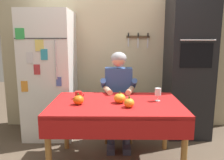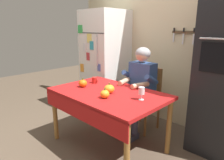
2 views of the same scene
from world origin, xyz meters
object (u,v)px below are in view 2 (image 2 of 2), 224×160
object	(u,v)px
pumpkin_small	(109,89)
pumpkin_large	(83,83)
chair_behind_person	(146,95)
wine_glass	(142,91)
coffee_mug	(95,80)
seated_person	(139,84)
dining_table	(107,99)
refrigerator	(105,62)
pumpkin_medium	(105,94)

from	to	relation	value
pumpkin_small	pumpkin_large	bearing A→B (deg)	-171.40
chair_behind_person	wine_glass	size ratio (longest dim) A/B	6.39
wine_glass	pumpkin_small	distance (m)	0.43
coffee_mug	wine_glass	distance (m)	0.89
seated_person	pumpkin_large	xyz separation A→B (m)	(-0.43, -0.67, 0.05)
dining_table	coffee_mug	distance (m)	0.48
wine_glass	chair_behind_person	bearing A→B (deg)	120.49
refrigerator	pumpkin_medium	bearing A→B (deg)	-43.95
pumpkin_medium	pumpkin_small	xyz separation A→B (m)	(-0.09, 0.16, 0.01)
wine_glass	pumpkin_large	xyz separation A→B (m)	(-0.85, -0.14, -0.05)
dining_table	seated_person	world-z (taller)	seated_person
chair_behind_person	seated_person	distance (m)	0.29
coffee_mug	pumpkin_large	distance (m)	0.24
seated_person	pumpkin_medium	xyz separation A→B (m)	(0.09, -0.76, 0.05)
seated_person	pumpkin_small	world-z (taller)	seated_person
refrigerator	chair_behind_person	size ratio (longest dim) A/B	1.94
coffee_mug	pumpkin_large	xyz separation A→B (m)	(0.04, -0.24, 0.01)
dining_table	pumpkin_large	world-z (taller)	pumpkin_large
wine_glass	pumpkin_medium	size ratio (longest dim) A/B	1.27
chair_behind_person	refrigerator	bearing A→B (deg)	174.78
coffee_mug	refrigerator	bearing A→B (deg)	126.33
refrigerator	coffee_mug	xyz separation A→B (m)	(0.52, -0.71, -0.12)
coffee_mug	wine_glass	xyz separation A→B (m)	(0.89, -0.09, 0.06)
chair_behind_person	pumpkin_small	xyz separation A→B (m)	(0.00, -0.79, 0.28)
refrigerator	pumpkin_small	bearing A→B (deg)	-41.72
dining_table	chair_behind_person	bearing A→B (deg)	87.13
seated_person	coffee_mug	bearing A→B (deg)	-137.18
coffee_mug	pumpkin_large	world-z (taller)	pumpkin_large
pumpkin_large	pumpkin_small	xyz separation A→B (m)	(0.43, 0.07, 0.00)
chair_behind_person	pumpkin_small	world-z (taller)	chair_behind_person
dining_table	pumpkin_small	world-z (taller)	pumpkin_small
refrigerator	pumpkin_large	xyz separation A→B (m)	(0.56, -0.95, -0.11)
wine_glass	pumpkin_small	bearing A→B (deg)	-169.58
dining_table	pumpkin_small	xyz separation A→B (m)	(0.04, -0.00, 0.14)
chair_behind_person	pumpkin_medium	xyz separation A→B (m)	(0.09, -0.95, 0.28)
wine_glass	pumpkin_small	size ratio (longest dim) A/B	1.15
seated_person	wine_glass	world-z (taller)	seated_person
coffee_mug	wine_glass	world-z (taller)	wine_glass
wine_glass	pumpkin_large	bearing A→B (deg)	-170.50
dining_table	chair_behind_person	xyz separation A→B (m)	(0.04, 0.79, -0.14)
pumpkin_large	pumpkin_small	size ratio (longest dim) A/B	0.96
pumpkin_large	pumpkin_small	bearing A→B (deg)	8.60
coffee_mug	wine_glass	size ratio (longest dim) A/B	0.72
coffee_mug	pumpkin_large	bearing A→B (deg)	-81.48
pumpkin_small	seated_person	bearing A→B (deg)	90.07
refrigerator	seated_person	bearing A→B (deg)	-15.75
refrigerator	wine_glass	distance (m)	1.63
pumpkin_large	pumpkin_medium	world-z (taller)	pumpkin_large
chair_behind_person	wine_glass	xyz separation A→B (m)	(0.42, -0.72, 0.33)
chair_behind_person	pumpkin_medium	world-z (taller)	chair_behind_person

